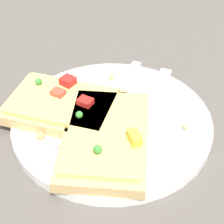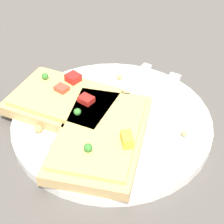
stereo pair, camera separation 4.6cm
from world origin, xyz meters
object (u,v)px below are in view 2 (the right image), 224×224
pizza_slice_main (101,135)px  plate (112,122)px  pizza_slice_corner (66,101)px  knife (149,109)px  fork (101,108)px

pizza_slice_main → plate: bearing=-4.6°
pizza_slice_corner → knife: bearing=-159.3°
fork → pizza_slice_corner: size_ratio=1.51×
pizza_slice_main → pizza_slice_corner: bearing=49.8°
fork → pizza_slice_corner: bearing=-62.2°
pizza_slice_main → pizza_slice_corner: pizza_slice_main is taller
plate → pizza_slice_main: bearing=-171.5°
fork → pizza_slice_corner: (-0.02, 0.04, 0.01)m
fork → knife: size_ratio=1.04×
plate → fork: size_ratio=1.15×
knife → pizza_slice_main: size_ratio=1.18×
knife → pizza_slice_main: pizza_slice_main is taller
plate → fork: bearing=65.7°
pizza_slice_corner → plate: bearing=-175.9°
fork → pizza_slice_corner: 0.05m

